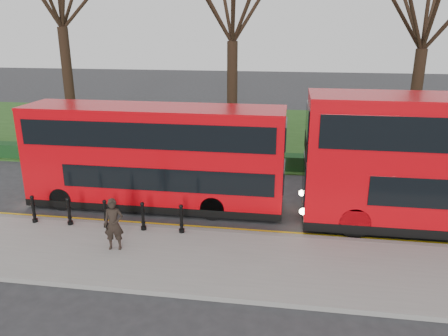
# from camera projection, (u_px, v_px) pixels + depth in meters

# --- Properties ---
(ground) EXTENTS (120.00, 120.00, 0.00)m
(ground) POSITION_uv_depth(u_px,v_px,m) (146.00, 217.00, 16.96)
(ground) COLOR #28282B
(ground) RESTS_ON ground
(pavement) EXTENTS (60.00, 4.00, 0.15)m
(pavement) POSITION_uv_depth(u_px,v_px,m) (116.00, 253.00, 14.11)
(pavement) COLOR gray
(pavement) RESTS_ON ground
(kerb) EXTENTS (60.00, 0.25, 0.16)m
(kerb) POSITION_uv_depth(u_px,v_px,m) (137.00, 226.00, 15.99)
(kerb) COLOR slate
(kerb) RESTS_ON ground
(grass_verge) EXTENTS (60.00, 18.00, 0.06)m
(grass_verge) POSITION_uv_depth(u_px,v_px,m) (214.00, 131.00, 31.05)
(grass_verge) COLOR #224717
(grass_verge) RESTS_ON ground
(hedge) EXTENTS (60.00, 0.90, 0.80)m
(hedge) POSITION_uv_depth(u_px,v_px,m) (187.00, 158.00, 23.23)
(hedge) COLOR black
(hedge) RESTS_ON ground
(yellow_line_outer) EXTENTS (60.00, 0.10, 0.01)m
(yellow_line_outer) POSITION_uv_depth(u_px,v_px,m) (140.00, 225.00, 16.30)
(yellow_line_outer) COLOR yellow
(yellow_line_outer) RESTS_ON ground
(yellow_line_inner) EXTENTS (60.00, 0.10, 0.01)m
(yellow_line_inner) POSITION_uv_depth(u_px,v_px,m) (142.00, 222.00, 16.48)
(yellow_line_inner) COLOR yellow
(yellow_line_inner) RESTS_ON ground
(tree_mid) EXTENTS (7.35, 7.35, 11.48)m
(tree_mid) POSITION_uv_depth(u_px,v_px,m) (233.00, 2.00, 23.51)
(tree_mid) COLOR black
(tree_mid) RESTS_ON ground
(tree_right) EXTENTS (6.95, 6.95, 10.86)m
(tree_right) POSITION_uv_depth(u_px,v_px,m) (427.00, 10.00, 22.19)
(tree_right) COLOR black
(tree_right) RESTS_ON ground
(bollard_row) EXTENTS (5.74, 0.15, 1.00)m
(bollard_row) POSITION_uv_depth(u_px,v_px,m) (106.00, 214.00, 15.64)
(bollard_row) COLOR black
(bollard_row) RESTS_ON pavement
(bus_lead) EXTENTS (10.34, 2.38, 4.11)m
(bus_lead) POSITION_uv_depth(u_px,v_px,m) (155.00, 157.00, 17.48)
(bus_lead) COLOR #C5050D
(bus_lead) RESTS_ON ground
(pedestrian) EXTENTS (0.69, 0.52, 1.73)m
(pedestrian) POSITION_uv_depth(u_px,v_px,m) (114.00, 224.00, 13.99)
(pedestrian) COLOR black
(pedestrian) RESTS_ON pavement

